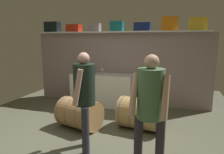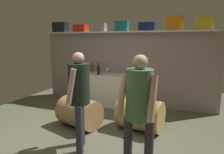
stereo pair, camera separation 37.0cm
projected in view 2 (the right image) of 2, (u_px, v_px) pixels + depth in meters
ground_plane at (92, 130)px, 3.97m from camera, size 6.01×8.25×0.02m
back_wall_panel at (124, 69)px, 5.52m from camera, size 4.81×0.10×1.93m
high_shelf_board at (123, 32)px, 5.20m from camera, size 4.42×0.40×0.03m
toolcase_black at (60, 27)px, 5.88m from camera, size 0.42×0.24×0.29m
toolcase_red at (81, 28)px, 5.64m from camera, size 0.40×0.26×0.20m
toolcase_grey at (100, 28)px, 5.41m from camera, size 0.31×0.23×0.22m
toolcase_teal at (122, 26)px, 5.18m from camera, size 0.34×0.25×0.26m
toolcase_navy at (147, 27)px, 4.94m from camera, size 0.40×0.28×0.20m
toolcase_orange at (175, 23)px, 4.69m from camera, size 0.39×0.20×0.33m
toolcase_yellow at (205, 23)px, 4.46m from camera, size 0.39×0.23×0.29m
work_cabinet at (107, 89)px, 5.45m from camera, size 1.65×0.54×0.85m
wine_bottle_amber at (92, 67)px, 5.70m from camera, size 0.08×0.08×0.29m
wine_bottle_dark at (98, 69)px, 5.23m from camera, size 0.07×0.07×0.32m
wine_bottle_green at (83, 68)px, 5.42m from camera, size 0.08×0.08×0.32m
wine_glass at (107, 70)px, 5.44m from camera, size 0.08×0.08×0.15m
wine_barrel_near at (79, 112)px, 4.09m from camera, size 0.94×0.78×0.60m
wine_barrel_far at (140, 114)px, 3.94m from camera, size 0.91×0.71×0.63m
winemaker_pouring at (79, 91)px, 3.14m from camera, size 0.45×0.50×1.56m
visitor_tasting at (139, 104)px, 2.49m from camera, size 0.48×0.39×1.57m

